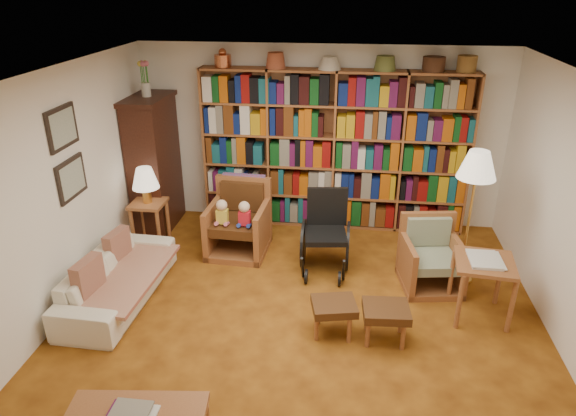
% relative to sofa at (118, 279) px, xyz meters
% --- Properties ---
extents(floor, '(5.00, 5.00, 0.00)m').
position_rel_sofa_xyz_m(floor, '(2.05, -0.13, -0.26)').
color(floor, '#A56119').
rests_on(floor, ground).
extents(ceiling, '(5.00, 5.00, 0.00)m').
position_rel_sofa_xyz_m(ceiling, '(2.05, -0.13, 2.24)').
color(ceiling, white).
rests_on(ceiling, wall_back).
extents(wall_back, '(5.00, 0.00, 5.00)m').
position_rel_sofa_xyz_m(wall_back, '(2.05, 2.37, 0.99)').
color(wall_back, white).
rests_on(wall_back, floor).
extents(wall_front, '(5.00, 0.00, 5.00)m').
position_rel_sofa_xyz_m(wall_front, '(2.05, -2.63, 0.99)').
color(wall_front, white).
rests_on(wall_front, floor).
extents(wall_left, '(0.00, 5.00, 5.00)m').
position_rel_sofa_xyz_m(wall_left, '(-0.45, -0.13, 0.99)').
color(wall_left, white).
rests_on(wall_left, floor).
extents(bookshelf, '(3.60, 0.30, 2.42)m').
position_rel_sofa_xyz_m(bookshelf, '(2.25, 2.20, 0.92)').
color(bookshelf, '#A06031').
rests_on(bookshelf, floor).
extents(curio_cabinet, '(0.50, 0.95, 2.40)m').
position_rel_sofa_xyz_m(curio_cabinet, '(-0.20, 1.87, 0.70)').
color(curio_cabinet, '#3C1C10').
rests_on(curio_cabinet, floor).
extents(framed_pictures, '(0.03, 0.52, 0.97)m').
position_rel_sofa_xyz_m(framed_pictures, '(-0.43, 0.17, 1.37)').
color(framed_pictures, black).
rests_on(framed_pictures, wall_left).
extents(sofa, '(1.77, 0.74, 0.51)m').
position_rel_sofa_xyz_m(sofa, '(0.00, 0.00, 0.00)').
color(sofa, '#ECE3C8').
rests_on(sofa, floor).
extents(sofa_throw, '(0.85, 1.51, 0.04)m').
position_rel_sofa_xyz_m(sofa_throw, '(0.05, -0.00, 0.04)').
color(sofa_throw, beige).
rests_on(sofa_throw, sofa).
extents(cushion_left, '(0.18, 0.39, 0.37)m').
position_rel_sofa_xyz_m(cushion_left, '(-0.13, 0.35, 0.19)').
color(cushion_left, maroon).
rests_on(cushion_left, sofa).
extents(cushion_right, '(0.18, 0.41, 0.40)m').
position_rel_sofa_xyz_m(cushion_right, '(-0.13, -0.35, 0.19)').
color(cushion_right, maroon).
rests_on(cushion_right, sofa).
extents(side_table_lamp, '(0.43, 0.43, 0.62)m').
position_rel_sofa_xyz_m(side_table_lamp, '(-0.10, 1.26, 0.21)').
color(side_table_lamp, '#A06031').
rests_on(side_table_lamp, floor).
extents(table_lamp, '(0.34, 0.34, 0.47)m').
position_rel_sofa_xyz_m(table_lamp, '(-0.10, 1.26, 0.69)').
color(table_lamp, gold).
rests_on(table_lamp, side_table_lamp).
extents(armchair_leather, '(0.77, 0.82, 0.94)m').
position_rel_sofa_xyz_m(armchair_leather, '(1.09, 1.33, 0.13)').
color(armchair_leather, '#A06031').
rests_on(armchair_leather, floor).
extents(armchair_sage, '(0.75, 0.77, 0.80)m').
position_rel_sofa_xyz_m(armchair_sage, '(3.45, 0.78, 0.05)').
color(armchair_sage, '#A06031').
rests_on(armchair_sage, floor).
extents(wheelchair, '(0.57, 0.80, 1.00)m').
position_rel_sofa_xyz_m(wheelchair, '(2.23, 0.97, 0.20)').
color(wheelchair, black).
rests_on(wheelchair, floor).
extents(floor_lamp, '(0.42, 0.42, 1.60)m').
position_rel_sofa_xyz_m(floor_lamp, '(3.84, 0.88, 1.12)').
color(floor_lamp, gold).
rests_on(floor_lamp, floor).
extents(side_table_papers, '(0.64, 0.64, 0.69)m').
position_rel_sofa_xyz_m(side_table_papers, '(3.89, 0.18, 0.30)').
color(side_table_papers, '#A06031').
rests_on(side_table_papers, floor).
extents(footstool_a, '(0.49, 0.45, 0.36)m').
position_rel_sofa_xyz_m(footstool_a, '(2.39, -0.31, 0.04)').
color(footstool_a, '#4B2B14').
rests_on(footstool_a, floor).
extents(footstool_b, '(0.47, 0.41, 0.38)m').
position_rel_sofa_xyz_m(footstool_b, '(2.89, -0.35, 0.05)').
color(footstool_b, '#4B2B14').
rests_on(footstool_b, floor).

